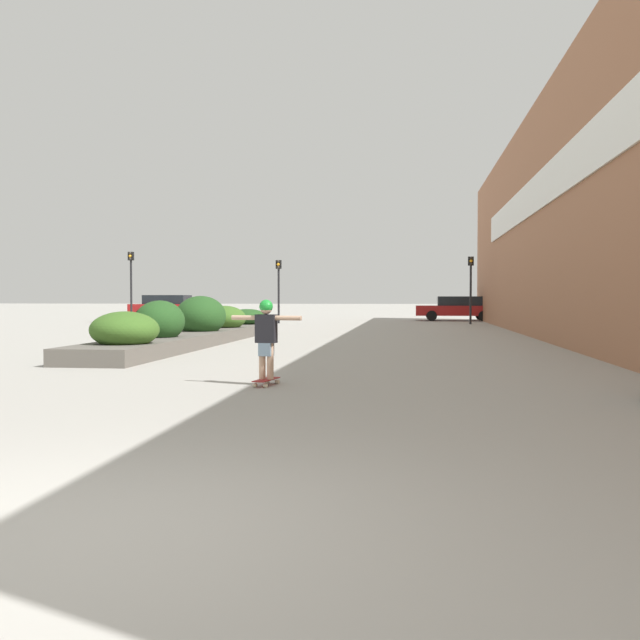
{
  "coord_description": "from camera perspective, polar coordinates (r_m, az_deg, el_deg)",
  "views": [
    {
      "loc": [
        1.89,
        -3.84,
        1.35
      ],
      "look_at": [
        -0.23,
        12.71,
        0.83
      ],
      "focal_mm": 40.0,
      "sensor_mm": 36.0,
      "label": 1
    }
  ],
  "objects": [
    {
      "name": "ground_plane",
      "position": [
        4.49,
        -18.76,
        -15.8
      ],
      "size": [
        300.0,
        300.0,
        0.0
      ],
      "primitive_type": "plane",
      "color": "#A3A099"
    },
    {
      "name": "traffic_light_right",
      "position": [
        36.9,
        11.97,
        3.3
      ],
      "size": [
        0.28,
        0.3,
        3.43
      ],
      "color": "black",
      "rests_on": "ground_plane"
    },
    {
      "name": "traffic_light_far_left",
      "position": [
        39.2,
        -14.89,
        3.5
      ],
      "size": [
        0.28,
        0.3,
        3.78
      ],
      "color": "black",
      "rests_on": "ground_plane"
    },
    {
      "name": "skateboarder",
      "position": [
        10.94,
        -4.33,
        -0.88
      ],
      "size": [
        1.13,
        0.29,
        1.22
      ],
      "rotation": [
        0.0,
        0.0,
        -0.19
      ],
      "color": "tan",
      "rests_on": "skateboard"
    },
    {
      "name": "traffic_light_left",
      "position": [
        37.37,
        -3.33,
        3.21
      ],
      "size": [
        0.28,
        0.3,
        3.31
      ],
      "color": "black",
      "rests_on": "ground_plane"
    },
    {
      "name": "car_center_left",
      "position": [
        42.37,
        10.95,
        0.95
      ],
      "size": [
        4.73,
        1.97,
        1.42
      ],
      "rotation": [
        0.0,
        0.0,
        1.57
      ],
      "color": "maroon",
      "rests_on": "ground_plane"
    },
    {
      "name": "car_center_right",
      "position": [
        42.63,
        -11.95,
        1.03
      ],
      "size": [
        4.5,
        2.01,
        1.5
      ],
      "rotation": [
        0.0,
        0.0,
        -1.57
      ],
      "color": "maroon",
      "rests_on": "ground_plane"
    },
    {
      "name": "planter_box",
      "position": [
        21.38,
        -9.61,
        -0.59
      ],
      "size": [
        1.69,
        15.1,
        1.4
      ],
      "color": "#605B54",
      "rests_on": "ground_plane"
    },
    {
      "name": "building_wall_right",
      "position": [
        23.21,
        18.23,
        8.11
      ],
      "size": [
        0.67,
        44.53,
        7.85
      ],
      "color": "#9E6647",
      "rests_on": "ground_plane"
    },
    {
      "name": "car_leftmost",
      "position": [
        41.61,
        23.71,
        0.84
      ],
      "size": [
        4.12,
        1.96,
        1.45
      ],
      "rotation": [
        0.0,
        0.0,
        1.57
      ],
      "color": "silver",
      "rests_on": "ground_plane"
    },
    {
      "name": "skateboard",
      "position": [
        11.0,
        -4.32,
        -4.88
      ],
      "size": [
        0.33,
        0.71,
        0.1
      ],
      "rotation": [
        0.0,
        0.0,
        -0.19
      ],
      "color": "maroon",
      "rests_on": "ground_plane"
    }
  ]
}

